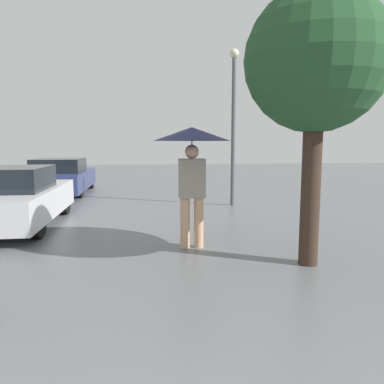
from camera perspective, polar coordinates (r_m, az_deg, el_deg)
pedestrian at (r=6.05m, az=-0.02°, el=6.53°), size 1.24×1.24×1.98m
parked_car_middle at (r=8.64m, az=-26.04°, el=-0.83°), size 1.86×3.86×1.24m
parked_car_farthest at (r=13.69m, az=-19.36°, el=2.17°), size 1.80×4.17×1.21m
tree at (r=5.56m, az=18.36°, el=18.14°), size 1.93×1.93×3.79m
street_lamp at (r=10.43m, az=6.35°, el=11.57°), size 0.25×0.25×4.22m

